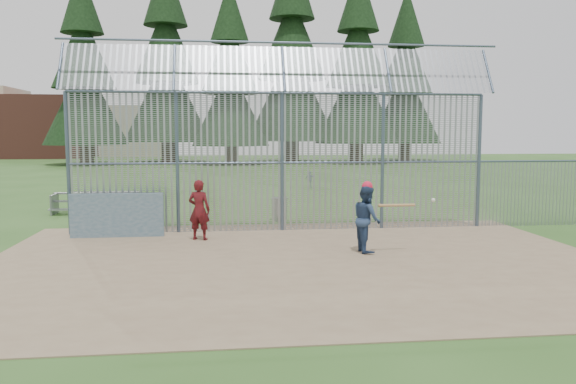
{
  "coord_description": "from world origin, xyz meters",
  "views": [
    {
      "loc": [
        -1.7,
        -12.7,
        2.87
      ],
      "look_at": [
        0.0,
        2.0,
        1.3
      ],
      "focal_mm": 35.0,
      "sensor_mm": 36.0,
      "label": 1
    }
  ],
  "objects": [
    {
      "name": "bg_kid_seated",
      "position": [
        2.78,
        16.13,
        0.44
      ],
      "size": [
        0.55,
        0.35,
        0.87
      ],
      "primitive_type": "imported",
      "rotation": [
        0.0,
        0.0,
        2.86
      ],
      "color": "slate",
      "rests_on": "ground"
    },
    {
      "name": "distant_buildings",
      "position": [
        -23.18,
        56.49,
        3.6
      ],
      "size": [
        26.5,
        10.5,
        8.0
      ],
      "color": "brown",
      "rests_on": "ground"
    },
    {
      "name": "batting_gear",
      "position": [
        1.88,
        0.22,
        1.49
      ],
      "size": [
        1.7,
        0.46,
        0.61
      ],
      "color": "red",
      "rests_on": "ground"
    },
    {
      "name": "onlooker",
      "position": [
        -2.35,
        2.24,
        0.82
      ],
      "size": [
        0.68,
        0.55,
        1.61
      ],
      "primitive_type": "imported",
      "rotation": [
        0.0,
        0.0,
        2.83
      ],
      "color": "maroon",
      "rests_on": "dirt_infield"
    },
    {
      "name": "dugout_wall",
      "position": [
        -4.6,
        2.9,
        0.62
      ],
      "size": [
        2.5,
        0.12,
        1.2
      ],
      "primitive_type": "cube",
      "color": "#38566B",
      "rests_on": "dirt_infield"
    },
    {
      "name": "batter",
      "position": [
        1.7,
        0.26,
        0.82
      ],
      "size": [
        0.67,
        0.82,
        1.6
      ],
      "primitive_type": "imported",
      "rotation": [
        0.0,
        0.0,
        1.65
      ],
      "color": "navy",
      "rests_on": "dirt_infield"
    },
    {
      "name": "bleacher",
      "position": [
        -6.26,
        7.81,
        0.41
      ],
      "size": [
        3.0,
        0.95,
        0.72
      ],
      "color": "gray",
      "rests_on": "ground"
    },
    {
      "name": "conifer_row",
      "position": [
        1.93,
        41.51,
        10.83
      ],
      "size": [
        38.48,
        12.26,
        20.2
      ],
      "color": "#332319",
      "rests_on": "ground"
    },
    {
      "name": "dirt_infield",
      "position": [
        0.0,
        -0.5,
        0.01
      ],
      "size": [
        14.0,
        10.0,
        0.02
      ],
      "primitive_type": "cube",
      "color": "#756047",
      "rests_on": "ground"
    },
    {
      "name": "trash_can",
      "position": [
        0.11,
        5.42,
        0.38
      ],
      "size": [
        0.56,
        0.56,
        0.82
      ],
      "color": "gray",
      "rests_on": "ground"
    },
    {
      "name": "backstop_fence",
      "position": [
        1.81,
        3.43,
        2.36
      ],
      "size": [
        20.09,
        0.81,
        5.3
      ],
      "color": "#47566B",
      "rests_on": "ground"
    },
    {
      "name": "ground",
      "position": [
        0.0,
        0.0,
        0.0
      ],
      "size": [
        120.0,
        120.0,
        0.0
      ],
      "primitive_type": "plane",
      "color": "#2D511E",
      "rests_on": "ground"
    }
  ]
}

